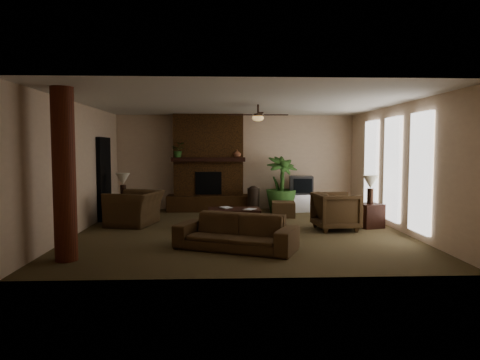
{
  "coord_description": "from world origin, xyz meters",
  "views": [
    {
      "loc": [
        -0.41,
        -9.5,
        1.84
      ],
      "look_at": [
        0.0,
        0.4,
        1.1
      ],
      "focal_mm": 32.6,
      "sensor_mm": 36.0,
      "label": 1
    }
  ],
  "objects_px": {
    "coffee_table": "(234,211)",
    "side_table_right": "(370,215)",
    "floor_plant": "(281,197)",
    "lamp_right": "(370,184)",
    "armchair_right": "(336,209)",
    "floor_vase": "(253,198)",
    "sofa": "(236,226)",
    "tv_stand": "(301,203)",
    "side_table_left": "(123,210)",
    "armchair_left": "(135,202)",
    "ottoman": "(283,209)",
    "log_column": "(64,175)",
    "lamp_left": "(123,181)"
  },
  "relations": [
    {
      "from": "coffee_table",
      "to": "side_table_right",
      "type": "xyz_separation_m",
      "value": [
        3.12,
        -0.16,
        -0.1
      ]
    },
    {
      "from": "floor_vase",
      "to": "side_table_left",
      "type": "bearing_deg",
      "value": -160.93
    },
    {
      "from": "floor_plant",
      "to": "side_table_left",
      "type": "distance_m",
      "value": 4.34
    },
    {
      "from": "coffee_table",
      "to": "side_table_right",
      "type": "distance_m",
      "value": 3.13
    },
    {
      "from": "floor_plant",
      "to": "side_table_right",
      "type": "distance_m",
      "value": 2.97
    },
    {
      "from": "sofa",
      "to": "coffee_table",
      "type": "height_order",
      "value": "sofa"
    },
    {
      "from": "coffee_table",
      "to": "tv_stand",
      "type": "distance_m",
      "value": 3.13
    },
    {
      "from": "ottoman",
      "to": "floor_vase",
      "type": "bearing_deg",
      "value": 136.77
    },
    {
      "from": "armchair_left",
      "to": "log_column",
      "type": "bearing_deg",
      "value": 5.93
    },
    {
      "from": "coffee_table",
      "to": "floor_vase",
      "type": "bearing_deg",
      "value": 74.34
    },
    {
      "from": "ottoman",
      "to": "lamp_right",
      "type": "distance_m",
      "value": 2.53
    },
    {
      "from": "sofa",
      "to": "tv_stand",
      "type": "distance_m",
      "value": 5.05
    },
    {
      "from": "ottoman",
      "to": "lamp_right",
      "type": "height_order",
      "value": "lamp_right"
    },
    {
      "from": "floor_vase",
      "to": "floor_plant",
      "type": "bearing_deg",
      "value": 6.01
    },
    {
      "from": "lamp_left",
      "to": "lamp_right",
      "type": "distance_m",
      "value": 6.02
    },
    {
      "from": "armchair_left",
      "to": "coffee_table",
      "type": "bearing_deg",
      "value": 94.57
    },
    {
      "from": "sofa",
      "to": "floor_vase",
      "type": "relative_size",
      "value": 2.81
    },
    {
      "from": "floor_vase",
      "to": "side_table_right",
      "type": "relative_size",
      "value": 1.4
    },
    {
      "from": "floor_vase",
      "to": "tv_stand",
      "type": "bearing_deg",
      "value": 9.77
    },
    {
      "from": "armchair_left",
      "to": "coffee_table",
      "type": "relative_size",
      "value": 1.02
    },
    {
      "from": "sofa",
      "to": "lamp_right",
      "type": "relative_size",
      "value": 3.33
    },
    {
      "from": "coffee_table",
      "to": "side_table_right",
      "type": "height_order",
      "value": "side_table_right"
    },
    {
      "from": "floor_plant",
      "to": "side_table_left",
      "type": "xyz_separation_m",
      "value": [
        -4.15,
        -1.25,
        -0.17
      ]
    },
    {
      "from": "tv_stand",
      "to": "side_table_right",
      "type": "height_order",
      "value": "side_table_right"
    },
    {
      "from": "coffee_table",
      "to": "floor_vase",
      "type": "xyz_separation_m",
      "value": [
        0.61,
        2.16,
        0.06
      ]
    },
    {
      "from": "floor_plant",
      "to": "side_table_left",
      "type": "relative_size",
      "value": 2.9
    },
    {
      "from": "lamp_left",
      "to": "floor_plant",
      "type": "bearing_deg",
      "value": 16.13
    },
    {
      "from": "sofa",
      "to": "side_table_right",
      "type": "distance_m",
      "value": 3.77
    },
    {
      "from": "log_column",
      "to": "ottoman",
      "type": "xyz_separation_m",
      "value": [
        4.17,
        4.34,
        -1.2
      ]
    },
    {
      "from": "side_table_right",
      "to": "lamp_right",
      "type": "distance_m",
      "value": 0.73
    },
    {
      "from": "armchair_right",
      "to": "coffee_table",
      "type": "height_order",
      "value": "armchair_right"
    },
    {
      "from": "armchair_left",
      "to": "sofa",
      "type": "bearing_deg",
      "value": 55.68
    },
    {
      "from": "coffee_table",
      "to": "floor_plant",
      "type": "distance_m",
      "value": 2.64
    },
    {
      "from": "armchair_right",
      "to": "tv_stand",
      "type": "height_order",
      "value": "armchair_right"
    },
    {
      "from": "armchair_left",
      "to": "floor_vase",
      "type": "height_order",
      "value": "armchair_left"
    },
    {
      "from": "ottoman",
      "to": "floor_vase",
      "type": "distance_m",
      "value": 1.05
    },
    {
      "from": "floor_vase",
      "to": "floor_plant",
      "type": "relative_size",
      "value": 0.48
    },
    {
      "from": "armchair_left",
      "to": "armchair_right",
      "type": "distance_m",
      "value": 4.7
    },
    {
      "from": "log_column",
      "to": "lamp_left",
      "type": "bearing_deg",
      "value": 89.26
    },
    {
      "from": "coffee_table",
      "to": "lamp_right",
      "type": "distance_m",
      "value": 3.2
    },
    {
      "from": "armchair_right",
      "to": "side_table_right",
      "type": "relative_size",
      "value": 1.68
    },
    {
      "from": "tv_stand",
      "to": "floor_plant",
      "type": "height_order",
      "value": "floor_plant"
    },
    {
      "from": "floor_plant",
      "to": "side_table_left",
      "type": "height_order",
      "value": "floor_plant"
    },
    {
      "from": "log_column",
      "to": "sofa",
      "type": "distance_m",
      "value": 3.02
    },
    {
      "from": "log_column",
      "to": "side_table_left",
      "type": "bearing_deg",
      "value": 89.19
    },
    {
      "from": "armchair_right",
      "to": "lamp_right",
      "type": "relative_size",
      "value": 1.42
    },
    {
      "from": "armchair_left",
      "to": "ottoman",
      "type": "relative_size",
      "value": 2.05
    },
    {
      "from": "ottoman",
      "to": "floor_plant",
      "type": "height_order",
      "value": "floor_plant"
    },
    {
      "from": "floor_plant",
      "to": "lamp_right",
      "type": "bearing_deg",
      "value": -53.84
    },
    {
      "from": "sofa",
      "to": "lamp_right",
      "type": "bearing_deg",
      "value": 56.57
    }
  ]
}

